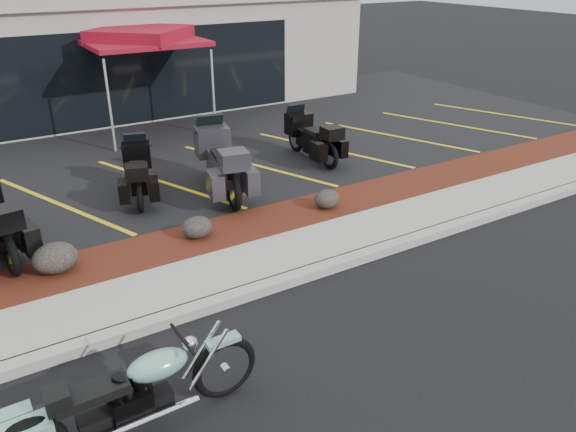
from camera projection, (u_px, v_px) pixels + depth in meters
ground at (307, 318)px, 7.88m from camera, size 90.00×90.00×0.00m
curb at (274, 284)px, 8.55m from camera, size 24.00×0.25×0.15m
sidewalk at (253, 264)px, 9.09m from camera, size 24.00×1.20×0.15m
mulch_bed at (221, 236)px, 10.02m from camera, size 24.00×1.20×0.16m
upper_lot at (129, 154)px, 14.19m from camera, size 26.00×9.60×0.15m
dealership_building at (64, 44)px, 18.23m from camera, size 18.00×8.16×4.00m
boulder_left at (55, 258)px, 8.62m from camera, size 0.68×0.57×0.48m
boulder_mid at (197, 227)px, 9.71m from camera, size 0.54×0.45×0.38m
boulder_right at (327, 199)px, 10.87m from camera, size 0.51×0.43×0.36m
hero_cruiser at (224, 359)px, 6.28m from camera, size 2.93×0.78×1.03m
touring_black_mid at (137, 159)px, 11.80m from camera, size 1.31×2.13×1.16m
touring_grey at (211, 147)px, 12.09m from camera, size 1.42×2.63×1.45m
touring_black_rear at (296, 128)px, 13.88m from camera, size 0.84×2.09×1.21m
traffic_cone at (134, 154)px, 13.15m from camera, size 0.42×0.42×0.49m
popup_canopy at (141, 38)px, 14.82m from camera, size 3.46×3.46×2.76m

